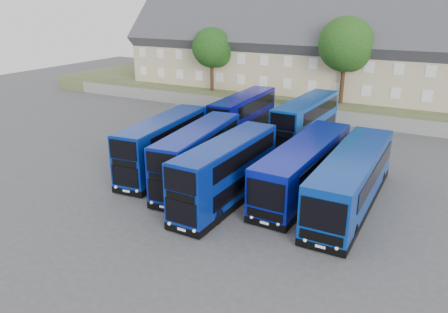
{
  "coord_description": "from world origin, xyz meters",
  "views": [
    {
      "loc": [
        13.14,
        -22.08,
        12.58
      ],
      "look_at": [
        -0.67,
        3.49,
        2.2
      ],
      "focal_mm": 35.0,
      "sensor_mm": 36.0,
      "label": 1
    }
  ],
  "objects_px": {
    "coach_east_a": "(304,168)",
    "tree_west": "(213,49)",
    "dd_front_mid": "(198,157)",
    "tree_mid": "(347,46)",
    "dd_front_left": "(164,146)"
  },
  "relations": [
    {
      "from": "dd_front_mid",
      "to": "coach_east_a",
      "type": "xyz_separation_m",
      "value": [
        7.14,
        2.32,
        -0.31
      ]
    },
    {
      "from": "dd_front_left",
      "to": "tree_west",
      "type": "height_order",
      "value": "tree_west"
    },
    {
      "from": "coach_east_a",
      "to": "tree_west",
      "type": "bearing_deg",
      "value": 134.81
    },
    {
      "from": "dd_front_mid",
      "to": "tree_mid",
      "type": "relative_size",
      "value": 1.15
    },
    {
      "from": "dd_front_mid",
      "to": "tree_mid",
      "type": "bearing_deg",
      "value": 72.5
    },
    {
      "from": "coach_east_a",
      "to": "tree_west",
      "type": "distance_m",
      "value": 27.65
    },
    {
      "from": "dd_front_left",
      "to": "coach_east_a",
      "type": "distance_m",
      "value": 10.86
    },
    {
      "from": "tree_mid",
      "to": "tree_west",
      "type": "bearing_deg",
      "value": -178.21
    },
    {
      "from": "dd_front_left",
      "to": "tree_west",
      "type": "bearing_deg",
      "value": 104.5
    },
    {
      "from": "dd_front_left",
      "to": "dd_front_mid",
      "type": "height_order",
      "value": "dd_front_left"
    },
    {
      "from": "dd_front_left",
      "to": "tree_west",
      "type": "xyz_separation_m",
      "value": [
        -7.76,
        21.33,
        5.02
      ]
    },
    {
      "from": "coach_east_a",
      "to": "tree_mid",
      "type": "distance_m",
      "value": 21.45
    },
    {
      "from": "dd_front_left",
      "to": "coach_east_a",
      "type": "xyz_separation_m",
      "value": [
        10.75,
        1.5,
        -0.32
      ]
    },
    {
      "from": "dd_front_mid",
      "to": "tree_west",
      "type": "xyz_separation_m",
      "value": [
        -11.38,
        22.16,
        5.03
      ]
    },
    {
      "from": "tree_west",
      "to": "tree_mid",
      "type": "xyz_separation_m",
      "value": [
        16.0,
        0.5,
        1.02
      ]
    }
  ]
}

